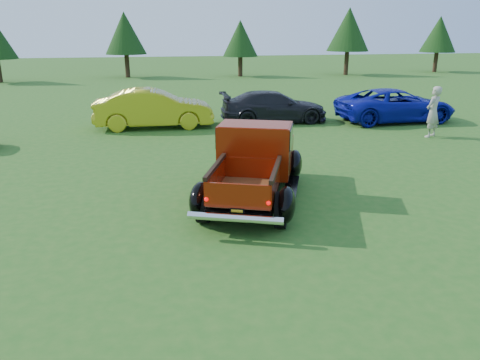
% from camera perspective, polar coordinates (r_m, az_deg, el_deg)
% --- Properties ---
extents(ground, '(120.00, 120.00, 0.00)m').
position_cam_1_polar(ground, '(9.24, 0.99, -5.83)').
color(ground, '#265C1A').
rests_on(ground, ground).
extents(tree_mid_left, '(3.20, 3.20, 5.00)m').
position_cam_1_polar(tree_mid_left, '(39.27, -13.85, 16.98)').
color(tree_mid_left, '#332114').
rests_on(tree_mid_left, ground).
extents(tree_mid_right, '(2.82, 2.82, 4.40)m').
position_cam_1_polar(tree_mid_right, '(39.06, 0.04, 16.87)').
color(tree_mid_right, '#332114').
rests_on(tree_mid_right, ground).
extents(tree_east, '(3.46, 3.46, 5.40)m').
position_cam_1_polar(tree_east, '(41.34, 13.10, 17.44)').
color(tree_east, '#332114').
rests_on(tree_east, ground).
extents(tree_far_east, '(3.07, 3.07, 4.80)m').
position_cam_1_polar(tree_far_east, '(46.59, 23.09, 16.02)').
color(tree_far_east, '#332114').
rests_on(tree_far_east, ground).
extents(pickup_truck, '(3.40, 4.84, 1.69)m').
position_cam_1_polar(pickup_truck, '(10.82, 1.84, 2.26)').
color(pickup_truck, black).
rests_on(pickup_truck, ground).
extents(show_car_yellow, '(4.62, 1.72, 1.51)m').
position_cam_1_polar(show_car_yellow, '(18.79, -10.46, 8.57)').
color(show_car_yellow, gold).
rests_on(show_car_yellow, ground).
extents(show_car_grey, '(4.49, 1.98, 1.28)m').
position_cam_1_polar(show_car_grey, '(19.69, 4.14, 8.91)').
color(show_car_grey, black).
rests_on(show_car_grey, ground).
extents(show_car_blue, '(4.94, 2.35, 1.36)m').
position_cam_1_polar(show_car_blue, '(20.80, 18.41, 8.65)').
color(show_car_blue, '#0D1499').
rests_on(show_car_blue, ground).
extents(spectator, '(0.79, 0.71, 1.81)m').
position_cam_1_polar(spectator, '(18.15, 22.47, 7.68)').
color(spectator, '#A6A090').
rests_on(spectator, ground).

